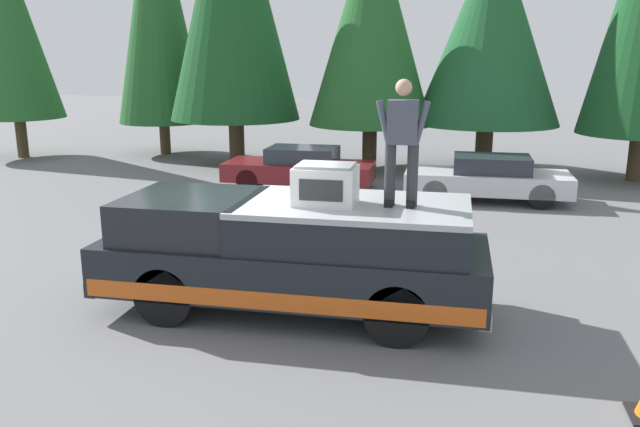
% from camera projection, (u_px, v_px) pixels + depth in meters
% --- Properties ---
extents(ground_plane, '(90.00, 90.00, 0.00)m').
position_uv_depth(ground_plane, '(249.00, 298.00, 9.90)').
color(ground_plane, slate).
extents(pickup_truck, '(2.01, 5.54, 1.65)m').
position_uv_depth(pickup_truck, '(293.00, 253.00, 9.25)').
color(pickup_truck, black).
rests_on(pickup_truck, ground).
extents(compressor_unit, '(0.65, 0.84, 0.56)m').
position_uv_depth(compressor_unit, '(326.00, 185.00, 8.75)').
color(compressor_unit, silver).
rests_on(compressor_unit, pickup_truck).
extents(person_on_truck_bed, '(0.29, 0.72, 1.69)m').
position_uv_depth(person_on_truck_bed, '(402.00, 140.00, 8.52)').
color(person_on_truck_bed, '#333338').
rests_on(person_on_truck_bed, pickup_truck).
extents(parked_car_silver, '(1.64, 4.10, 1.16)m').
position_uv_depth(parked_car_silver, '(488.00, 178.00, 16.37)').
color(parked_car_silver, silver).
rests_on(parked_car_silver, ground).
extents(parked_car_maroon, '(1.64, 4.10, 1.16)m').
position_uv_depth(parked_car_maroon, '(300.00, 168.00, 17.87)').
color(parked_car_maroon, maroon).
rests_on(parked_car_maroon, ground).
extents(conifer_left, '(4.53, 4.53, 7.50)m').
position_uv_depth(conifer_left, '(491.00, 27.00, 19.85)').
color(conifer_left, '#4C3826').
rests_on(conifer_left, ground).
extents(conifer_center_left, '(3.92, 3.92, 7.96)m').
position_uv_depth(conifer_center_left, '(372.00, 20.00, 19.94)').
color(conifer_center_left, '#4C3826').
rests_on(conifer_center_left, ground).
extents(conifer_far_right, '(3.21, 3.21, 7.64)m').
position_uv_depth(conifer_far_right, '(10.00, 28.00, 22.36)').
color(conifer_far_right, '#4C3826').
rests_on(conifer_far_right, ground).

